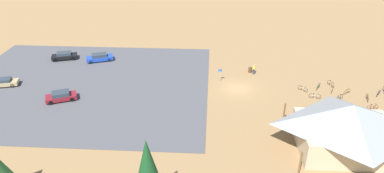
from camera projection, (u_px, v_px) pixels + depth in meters
name	position (u px, v px, depth m)	size (l,w,h in m)	color
ground	(237.00, 88.00, 53.37)	(160.00, 160.00, 0.00)	#937047
parking_lot_asphalt	(83.00, 84.00, 54.52)	(38.99, 32.00, 0.05)	#4C4C51
bike_pavilion	(349.00, 126.00, 38.68)	(12.55, 9.86, 5.85)	#C6B28E
trash_bin	(250.00, 70.00, 58.27)	(0.60, 0.60, 0.90)	brown
lot_sign	(220.00, 73.00, 54.90)	(0.56, 0.08, 2.20)	#99999E
pine_east	(148.00, 166.00, 29.98)	(2.59, 2.59, 7.77)	brown
bicycle_white_near_sign	(315.00, 96.00, 50.44)	(1.70, 0.50, 0.88)	black
bicycle_teal_trailside	(339.00, 98.00, 50.04)	(1.36, 1.12, 0.87)	black
bicycle_green_front_row	(318.00, 87.00, 53.12)	(0.94, 1.48, 0.80)	black
bicycle_yellow_by_bin	(347.00, 92.00, 51.72)	(1.32, 1.05, 0.76)	black
bicycle_blue_lone_west	(384.00, 90.00, 52.15)	(0.58, 1.71, 0.89)	black
bicycle_black_edge_north	(367.00, 98.00, 50.04)	(0.51, 1.61, 0.81)	black
bicycle_purple_yard_front	(378.00, 93.00, 51.16)	(1.11, 1.38, 0.82)	black
bicycle_silver_mid_cluster	(332.00, 90.00, 52.19)	(0.78, 1.65, 0.88)	black
bicycle_orange_yard_left	(331.00, 84.00, 53.95)	(0.62, 1.66, 0.85)	black
bicycle_red_edge_south	(372.00, 107.00, 47.63)	(1.74, 0.58, 0.88)	black
bicycle_white_yard_right	(303.00, 89.00, 52.50)	(1.24, 1.24, 0.85)	black
car_blue_far_end	(100.00, 57.00, 62.30)	(4.92, 3.29, 1.37)	#1E42B2
car_black_near_entry	(64.00, 56.00, 62.96)	(4.71, 3.01, 1.38)	black
car_tan_second_row	(2.00, 82.00, 53.64)	(4.90, 2.85, 1.26)	tan
car_maroon_aisle_side	(61.00, 96.00, 49.73)	(4.61, 3.37, 1.35)	maroon
visitor_by_pavilion	(254.00, 69.00, 57.46)	(0.36, 0.36, 1.77)	#2D3347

